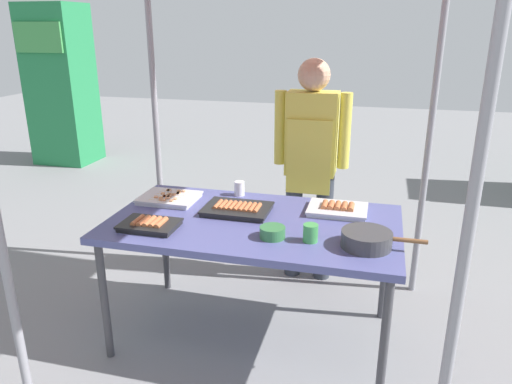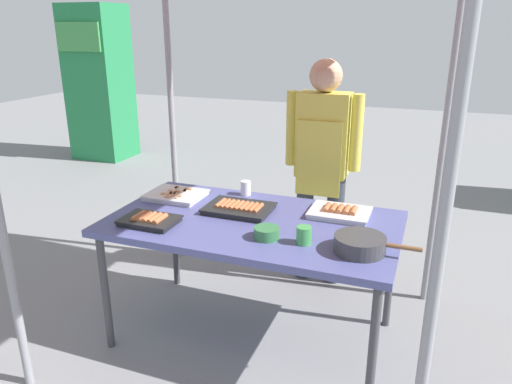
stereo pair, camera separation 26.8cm
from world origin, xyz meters
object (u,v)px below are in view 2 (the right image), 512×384
object	(u,v)px
drink_cup_by_wok	(304,235)
tray_meat_skewers	(176,195)
drink_cup_near_edge	(246,188)
condiment_bowl	(267,233)
vendor_woman	(322,156)
tray_spring_rolls	(150,220)
stall_table	(253,229)
cooking_wok	(360,243)
tray_pork_links	(239,208)
neighbor_stall_left	(99,83)
tray_grilled_sausages	(340,212)

from	to	relation	value
drink_cup_by_wok	tray_meat_skewers	bearing A→B (deg)	158.12
tray_meat_skewers	drink_cup_near_edge	distance (m)	0.44
condiment_bowl	vendor_woman	distance (m)	1.03
drink_cup_by_wok	tray_spring_rolls	bearing A→B (deg)	-176.79
stall_table	cooking_wok	xyz separation A→B (m)	(0.62, -0.19, 0.10)
tray_spring_rolls	vendor_woman	size ratio (longest dim) A/B	0.19
tray_pork_links	cooking_wok	bearing A→B (deg)	-21.23
tray_spring_rolls	cooking_wok	world-z (taller)	cooking_wok
neighbor_stall_left	condiment_bowl	bearing A→B (deg)	-43.31
cooking_wok	drink_cup_by_wok	world-z (taller)	drink_cup_by_wok
tray_grilled_sausages	drink_cup_near_edge	xyz separation A→B (m)	(-0.63, 0.14, 0.03)
tray_pork_links	drink_cup_near_edge	bearing A→B (deg)	103.96
stall_table	tray_meat_skewers	xyz separation A→B (m)	(-0.59, 0.18, 0.07)
drink_cup_near_edge	neighbor_stall_left	world-z (taller)	neighbor_stall_left
tray_grilled_sausages	drink_cup_by_wok	bearing A→B (deg)	-102.24
tray_meat_skewers	tray_spring_rolls	world-z (taller)	tray_spring_rolls
drink_cup_near_edge	vendor_woman	bearing A→B (deg)	48.58
tray_pork_links	tray_spring_rolls	xyz separation A→B (m)	(-0.39, -0.34, 0.00)
tray_spring_rolls	condiment_bowl	world-z (taller)	condiment_bowl
tray_pork_links	vendor_woman	xyz separation A→B (m)	(0.32, 0.72, 0.16)
stall_table	drink_cup_near_edge	size ratio (longest dim) A/B	17.46
drink_cup_by_wok	vendor_woman	bearing A→B (deg)	98.53
tray_meat_skewers	cooking_wok	distance (m)	1.26
drink_cup_near_edge	drink_cup_by_wok	distance (m)	0.79
vendor_woman	stall_table	bearing A→B (deg)	76.81
drink_cup_near_edge	vendor_woman	world-z (taller)	vendor_woman
tray_grilled_sausages	tray_meat_skewers	world-z (taller)	tray_grilled_sausages
cooking_wok	neighbor_stall_left	xyz separation A→B (m)	(-4.10, 3.41, 0.23)
condiment_bowl	drink_cup_by_wok	size ratio (longest dim) A/B	1.45
drink_cup_by_wok	tray_pork_links	bearing A→B (deg)	147.87
stall_table	vendor_woman	size ratio (longest dim) A/B	1.01
stall_table	cooking_wok	bearing A→B (deg)	-17.05
neighbor_stall_left	vendor_woman	bearing A→B (deg)	-33.18
tray_spring_rolls	drink_cup_by_wok	size ratio (longest dim) A/B	3.36
tray_spring_rolls	drink_cup_near_edge	world-z (taller)	drink_cup_near_edge
vendor_woman	neighbor_stall_left	xyz separation A→B (m)	(-3.67, 2.40, 0.10)
tray_pork_links	tray_grilled_sausages	bearing A→B (deg)	13.87
stall_table	tray_pork_links	distance (m)	0.17
tray_spring_rolls	neighbor_stall_left	size ratio (longest dim) A/B	0.15
cooking_wok	vendor_woman	size ratio (longest dim) A/B	0.26
tray_meat_skewers	vendor_woman	world-z (taller)	vendor_woman
tray_grilled_sausages	drink_cup_by_wok	world-z (taller)	drink_cup_by_wok
drink_cup_by_wok	neighbor_stall_left	xyz separation A→B (m)	(-3.82, 3.41, 0.23)
tray_spring_rolls	drink_cup_by_wok	world-z (taller)	drink_cup_by_wok
tray_meat_skewers	condiment_bowl	world-z (taller)	condiment_bowl
stall_table	cooking_wok	distance (m)	0.66
tray_spring_rolls	cooking_wok	distance (m)	1.13
tray_grilled_sausages	cooking_wok	world-z (taller)	cooking_wok
condiment_bowl	drink_cup_by_wok	distance (m)	0.19
tray_pork_links	condiment_bowl	size ratio (longest dim) A/B	2.91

